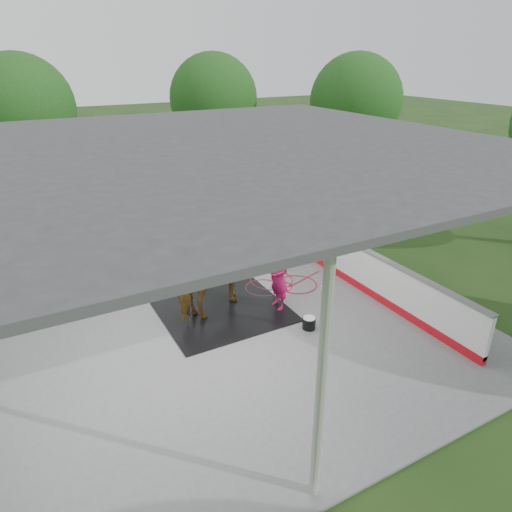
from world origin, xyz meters
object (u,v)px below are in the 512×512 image
horse (221,273)px  wash_bucket (309,323)px  handler (279,277)px  dasher_board (354,265)px

horse → wash_bucket: bearing=-164.5°
handler → wash_bucket: 1.31m
horse → handler: (1.25, -0.54, -0.16)m
handler → dasher_board: bearing=92.8°
dasher_board → horse: 3.68m
handler → wash_bucket: handler is taller
dasher_board → wash_bucket: size_ratio=27.09×
horse → handler: size_ratio=1.39×
dasher_board → horse: (-3.63, 0.42, 0.44)m
dasher_board → horse: size_ratio=3.51×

